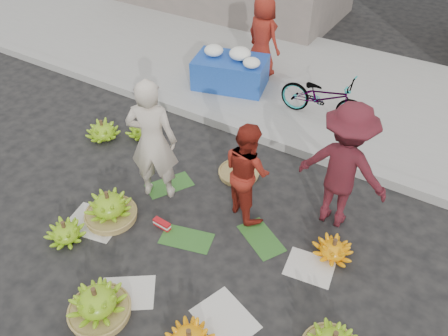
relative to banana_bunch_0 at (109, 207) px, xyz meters
The scene contains 20 objects.
ground 1.25m from the banana_bunch_0, 19.85° to the left, with size 80.00×80.00×0.00m, color black.
curb 2.87m from the banana_bunch_0, 66.11° to the left, with size 40.00×0.25×0.15m, color gray.
sidewalk 4.86m from the banana_bunch_0, 76.19° to the left, with size 40.00×4.00×0.12m, color gray.
newspaper_scatter 1.24m from the banana_bunch_0, 18.19° to the right, with size 3.20×1.80×0.00m, color silver, non-canonical shape.
banana_leaves 1.24m from the banana_bunch_0, 30.27° to the left, with size 2.00×1.00×0.00m, color #23551C, non-canonical shape.
banana_bunch_0 is the anchor object (origin of this frame).
banana_bunch_1 0.61m from the banana_bunch_0, 110.94° to the right, with size 0.50×0.50×0.30m.
banana_bunch_2 1.43m from the banana_bunch_0, 51.84° to the right, with size 0.69×0.69×0.45m.
banana_bunch_5 2.87m from the banana_bunch_0, 18.84° to the left, with size 0.49×0.49×0.29m.
banana_bunch_6 1.87m from the banana_bunch_0, 136.52° to the left, with size 0.57×0.57×0.34m.
banana_bunch_7 1.86m from the banana_bunch_0, 116.66° to the left, with size 0.56×0.56×0.32m.
basket_spare 1.93m from the banana_bunch_0, 58.81° to the left, with size 0.58×0.58×0.07m, color olive.
incense_stack 0.72m from the banana_bunch_0, 17.92° to the left, with size 0.24×0.08×0.10m, color #B61319.
vendor_cream 1.03m from the banana_bunch_0, 73.16° to the left, with size 0.65×0.42×1.77m, color beige.
vendor_red 1.85m from the banana_bunch_0, 36.11° to the left, with size 0.67×0.52×1.38m, color maroon.
man_striped 3.00m from the banana_bunch_0, 31.61° to the left, with size 1.12×0.64×1.73m, color maroon.
flower_table 3.73m from the banana_bunch_0, 95.85° to the left, with size 1.48×1.13×0.76m.
grey_bucket 3.77m from the banana_bunch_0, 102.49° to the left, with size 0.29×0.29×0.32m, color slate.
flower_vendor 4.50m from the banana_bunch_0, 91.64° to the left, with size 0.75×0.49×1.53m, color maroon.
bicycle 3.87m from the banana_bunch_0, 67.28° to the left, with size 1.51×0.53×0.79m, color gray.
Camera 1 is at (2.23, -3.08, 4.20)m, focal length 35.00 mm.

